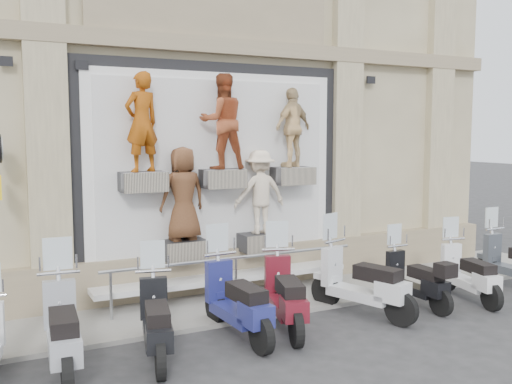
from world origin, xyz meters
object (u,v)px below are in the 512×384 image
Objects in this scene: guard_rail at (236,281)px; scooter_e at (237,285)px; scooter_i at (469,261)px; scooter_h at (415,268)px; scooter_f at (286,279)px; scooter_c at (62,311)px; scooter_g at (362,267)px; scooter_d at (156,304)px.

guard_rail is 1.73m from scooter_e.
scooter_h is at bearing -177.45° from scooter_i.
scooter_e is at bearing -164.32° from scooter_f.
scooter_g reaches higher than scooter_c.
scooter_d is 1.04× the size of scooter_i.
scooter_c is 6.25m from scooter_h.
scooter_c reaches higher than scooter_h.
scooter_i is (1.17, -0.18, 0.04)m from scooter_h.
scooter_e is at bearing 179.06° from scooter_h.
scooter_c reaches higher than scooter_f.
scooter_g is 1.20× the size of scooter_h.
scooter_f is 1.11× the size of scooter_i.
scooter_d is 0.93× the size of scooter_e.
scooter_e is 1.12× the size of scooter_i.
scooter_f is (0.16, -1.56, 0.38)m from guard_rail.
guard_rail is 3.75m from scooter_c.
scooter_c reaches higher than scooter_d.
scooter_e reaches higher than scooter_i.
scooter_g is 2.40m from scooter_i.
scooter_e is (2.62, 0.17, -0.01)m from scooter_c.
scooter_e is (1.36, 0.23, 0.06)m from scooter_d.
guard_rail is 2.70× the size of scooter_i.
scooter_f is at bearing -84.20° from guard_rail.
guard_rail is 2.40× the size of scooter_e.
scooter_c is 1.26m from scooter_d.
scooter_i is (6.15, 0.04, -0.03)m from scooter_d.
scooter_f is at bearing 161.93° from scooter_g.
scooter_f is (0.86, -0.02, -0.01)m from scooter_e.
scooter_i is at bearing 15.02° from scooter_f.
scooter_f is 1.54m from scooter_g.
scooter_c is at bearing -168.74° from scooter_i.
scooter_h is (1.22, 0.01, -0.15)m from scooter_g.
scooter_h is at bearing 15.90° from scooter_d.
scooter_i is at bearing -9.70° from scooter_h.
scooter_d is 3.77m from scooter_g.
guard_rail is at bearing 168.58° from scooter_i.
scooter_c is at bearing -178.81° from scooter_e.
scooter_f is 2.77m from scooter_h.
scooter_e is 0.86m from scooter_f.
guard_rail is at bearing 151.38° from scooter_h.
scooter_c is at bearing -179.34° from scooter_h.
scooter_d is at bearing -157.47° from scooter_f.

